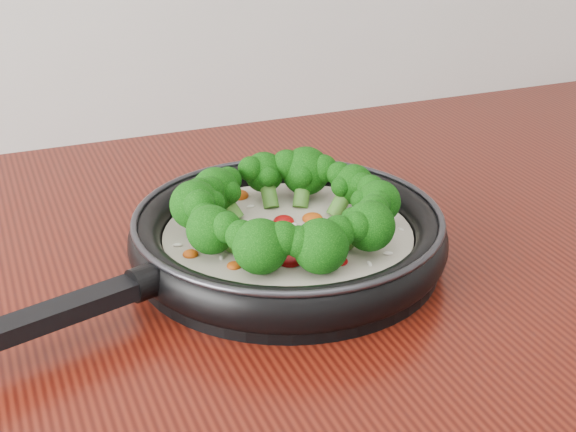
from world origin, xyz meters
name	(u,v)px	position (x,y,z in m)	size (l,w,h in m)	color
skillet	(285,232)	(-0.03, 1.08, 0.93)	(0.51, 0.39, 0.09)	black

